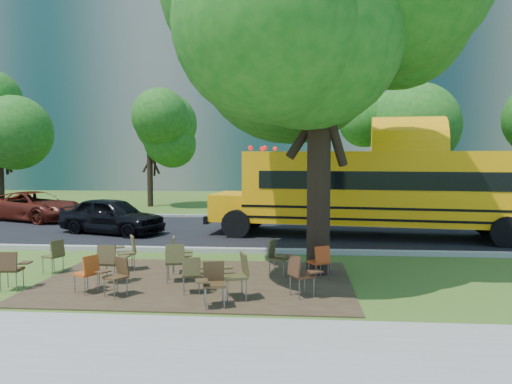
# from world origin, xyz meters

# --- Properties ---
(ground) EXTENTS (160.00, 160.00, 0.00)m
(ground) POSITION_xyz_m (0.00, 0.00, 0.00)
(ground) COLOR #35561A
(ground) RESTS_ON ground
(sidewalk) EXTENTS (60.00, 4.00, 0.04)m
(sidewalk) POSITION_xyz_m (0.00, -5.00, 0.02)
(sidewalk) COLOR gray
(sidewalk) RESTS_ON ground
(dirt_patch) EXTENTS (7.00, 4.50, 0.03)m
(dirt_patch) POSITION_xyz_m (1.00, -0.50, 0.01)
(dirt_patch) COLOR #382819
(dirt_patch) RESTS_ON ground
(asphalt_road) EXTENTS (80.00, 8.00, 0.04)m
(asphalt_road) POSITION_xyz_m (0.00, 7.00, 0.02)
(asphalt_road) COLOR black
(asphalt_road) RESTS_ON ground
(kerb_near) EXTENTS (80.00, 0.25, 0.14)m
(kerb_near) POSITION_xyz_m (0.00, 3.00, 0.07)
(kerb_near) COLOR gray
(kerb_near) RESTS_ON ground
(kerb_far) EXTENTS (80.00, 0.25, 0.14)m
(kerb_far) POSITION_xyz_m (0.00, 11.10, 0.07)
(kerb_far) COLOR gray
(kerb_far) RESTS_ON ground
(building_main) EXTENTS (38.00, 16.00, 22.00)m
(building_main) POSITION_xyz_m (-8.00, 36.00, 11.00)
(building_main) COLOR slate
(building_main) RESTS_ON ground
(bg_tree_2) EXTENTS (4.80, 4.80, 6.62)m
(bg_tree_2) POSITION_xyz_m (-5.00, 16.00, 4.21)
(bg_tree_2) COLOR black
(bg_tree_2) RESTS_ON ground
(bg_tree_3) EXTENTS (5.60, 5.60, 7.84)m
(bg_tree_3) POSITION_xyz_m (8.00, 14.00, 5.03)
(bg_tree_3) COLOR black
(bg_tree_3) RESTS_ON ground
(main_tree) EXTENTS (7.20, 7.20, 9.73)m
(main_tree) POSITION_xyz_m (3.80, 0.50, 6.11)
(main_tree) COLOR black
(main_tree) RESTS_ON ground
(school_bus) EXTENTS (12.59, 4.24, 3.02)m
(school_bus) POSITION_xyz_m (6.93, 6.02, 1.75)
(school_bus) COLOR #FFA408
(school_bus) RESTS_ON ground
(chair_0) EXTENTS (0.57, 0.56, 0.86)m
(chair_0) POSITION_xyz_m (-2.78, -1.52, 0.53)
(chair_0) COLOR #402916
(chair_0) RESTS_ON ground
(chair_1) EXTENTS (0.62, 0.54, 0.92)m
(chair_1) POSITION_xyz_m (-0.87, -0.85, 0.57)
(chair_1) COLOR #41371C
(chair_1) RESTS_ON ground
(chair_2) EXTENTS (0.54, 0.69, 0.83)m
(chair_2) POSITION_xyz_m (-1.04, -1.62, 0.51)
(chair_2) COLOR #B94813
(chair_2) RESTS_ON ground
(chair_3) EXTENTS (0.69, 0.54, 0.81)m
(chair_3) POSITION_xyz_m (-0.37, -1.80, 0.50)
(chair_3) COLOR #432E18
(chair_3) RESTS_ON ground
(chair_4) EXTENTS (0.55, 0.58, 0.81)m
(chair_4) POSITION_xyz_m (1.14, -1.52, 0.50)
(chair_4) COLOR #443B1D
(chair_4) RESTS_ON ground
(chair_5) EXTENTS (0.60, 0.63, 0.88)m
(chair_5) POSITION_xyz_m (1.70, -2.34, 0.54)
(chair_5) COLOR #412E17
(chair_5) RESTS_ON ground
(chair_6) EXTENTS (0.73, 0.66, 0.96)m
(chair_6) POSITION_xyz_m (2.11, -1.85, 0.59)
(chair_6) COLOR #423C1C
(chair_6) RESTS_ON ground
(chair_7) EXTENTS (0.73, 0.59, 0.88)m
(chair_7) POSITION_xyz_m (3.36, -1.60, 0.55)
(chair_7) COLOR #462919
(chair_7) RESTS_ON ground
(chair_8) EXTENTS (0.53, 0.67, 0.83)m
(chair_8) POSITION_xyz_m (-2.61, 0.06, 0.51)
(chair_8) COLOR #4F4A22
(chair_8) RESTS_ON ground
(chair_9) EXTENTS (0.72, 0.60, 0.89)m
(chair_9) POSITION_xyz_m (-0.92, 0.46, 0.55)
(chair_9) COLOR #4A3E20
(chair_9) RESTS_ON ground
(chair_10) EXTENTS (0.65, 0.62, 0.92)m
(chair_10) POSITION_xyz_m (0.43, 0.19, 0.57)
(chair_10) COLOR #4F4822
(chair_10) RESTS_ON ground
(chair_11) EXTENTS (0.62, 0.62, 0.92)m
(chair_11) POSITION_xyz_m (0.59, -0.63, 0.57)
(chair_11) COLOR #45421E
(chair_11) RESTS_ON ground
(chair_12) EXTENTS (0.54, 0.69, 0.89)m
(chair_12) POSITION_xyz_m (2.81, 0.12, 0.55)
(chair_12) COLOR #453B1E
(chair_12) RESTS_ON ground
(chair_13) EXTENTS (0.56, 0.68, 0.83)m
(chair_13) POSITION_xyz_m (3.83, -0.13, 0.51)
(chair_13) COLOR #B03B12
(chair_13) RESTS_ON ground
(black_car) EXTENTS (4.30, 2.79, 1.36)m
(black_car) POSITION_xyz_m (-3.48, 6.11, 0.68)
(black_car) COLOR black
(black_car) RESTS_ON ground
(bg_car_red) EXTENTS (5.13, 3.68, 1.30)m
(bg_car_red) POSITION_xyz_m (-8.23, 9.41, 0.65)
(bg_car_red) COLOR #4E160D
(bg_car_red) RESTS_ON ground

